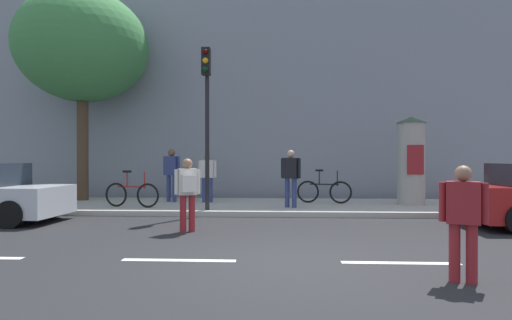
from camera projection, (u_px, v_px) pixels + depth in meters
The scene contains 14 objects.
ground_plane at pixel (288, 262), 6.67m from camera, with size 80.00×80.00×0.00m, color #232326.
sidewalk_curb at pixel (283, 206), 13.66m from camera, with size 36.00×4.00×0.15m, color #B2ADA3.
lane_markings at pixel (288, 262), 6.67m from camera, with size 25.80×0.16×0.01m.
building_backdrop at pixel (282, 89), 18.64m from camera, with size 36.00×5.00×9.19m, color gray.
traffic_light at pixel (207, 102), 12.01m from camera, with size 0.24×0.45×4.51m.
poster_column at pixel (411, 160), 13.51m from camera, with size 0.92×0.92×2.76m.
street_tree at pixel (83, 47), 14.95m from camera, with size 4.49×4.49×7.24m.
pedestrian_in_dark_shirt at pixel (463, 215), 5.54m from camera, with size 0.54×0.37×1.51m.
pedestrian_with_bag at pixel (188, 189), 9.36m from camera, with size 0.53×0.47×1.60m.
pedestrian_near_pole at pixel (207, 174), 14.19m from camera, with size 0.61×0.33×1.61m.
pedestrian_with_backpack at pixel (291, 173), 12.70m from camera, with size 0.57×0.44×1.70m.
pedestrian_in_red_top at pixel (172, 170), 14.36m from camera, with size 0.61×0.40×1.76m.
bicycle_leaning at pixel (132, 194), 12.79m from camera, with size 1.75×0.42×1.09m.
bicycle_upright at pixel (324, 191), 13.96m from camera, with size 1.75×0.40×1.09m.
Camera 1 is at (-0.16, -6.68, 1.61)m, focal length 30.26 mm.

